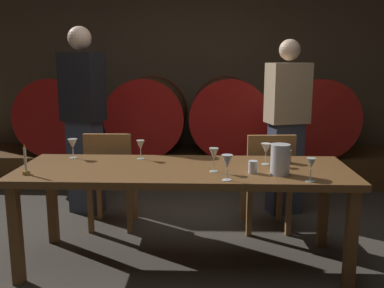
{
  "coord_description": "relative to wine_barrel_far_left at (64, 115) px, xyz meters",
  "views": [
    {
      "loc": [
        0.24,
        -2.86,
        1.5
      ],
      "look_at": [
        0.12,
        0.64,
        0.81
      ],
      "focal_mm": 40.48,
      "sensor_mm": 36.0,
      "label": 1
    }
  ],
  "objects": [
    {
      "name": "ground_plane",
      "position": [
        1.55,
        -2.42,
        -0.82
      ],
      "size": [
        8.09,
        8.09,
        0.0
      ],
      "primitive_type": "plane",
      "color": "#3F3A33"
    },
    {
      "name": "back_wall",
      "position": [
        1.55,
        0.55,
        0.56
      ],
      "size": [
        6.23,
        0.24,
        2.75
      ],
      "primitive_type": "cube",
      "color": "brown",
      "rests_on": "ground"
    },
    {
      "name": "barrel_shelf",
      "position": [
        1.55,
        0.0,
        -0.64
      ],
      "size": [
        5.6,
        0.9,
        0.36
      ],
      "primitive_type": "cube",
      "color": "brown",
      "rests_on": "ground"
    },
    {
      "name": "wine_barrel_far_left",
      "position": [
        0.0,
        0.0,
        0.0
      ],
      "size": [
        0.92,
        0.89,
        0.92
      ],
      "color": "brown",
      "rests_on": "barrel_shelf"
    },
    {
      "name": "wine_barrel_center_left",
      "position": [
        1.06,
        0.0,
        0.0
      ],
      "size": [
        0.92,
        0.89,
        0.92
      ],
      "color": "#513319",
      "rests_on": "barrel_shelf"
    },
    {
      "name": "wine_barrel_center_right",
      "position": [
        2.04,
        0.0,
        0.0
      ],
      "size": [
        0.92,
        0.89,
        0.92
      ],
      "color": "#513319",
      "rests_on": "barrel_shelf"
    },
    {
      "name": "wine_barrel_far_right",
      "position": [
        3.06,
        0.0,
        0.0
      ],
      "size": [
        0.92,
        0.89,
        0.92
      ],
      "color": "brown",
      "rests_on": "barrel_shelf"
    },
    {
      "name": "dining_table",
      "position": [
        1.62,
        -2.29,
        -0.15
      ],
      "size": [
        2.36,
        0.8,
        0.73
      ],
      "color": "brown",
      "rests_on": "ground"
    },
    {
      "name": "chair_left",
      "position": [
        0.95,
        -1.64,
        -0.33
      ],
      "size": [
        0.41,
        0.41,
        0.88
      ],
      "rotation": [
        0.0,
        0.0,
        3.16
      ],
      "color": "olive",
      "rests_on": "ground"
    },
    {
      "name": "chair_right",
      "position": [
        2.32,
        -1.65,
        -0.33
      ],
      "size": [
        0.43,
        0.43,
        0.88
      ],
      "rotation": [
        0.0,
        0.0,
        3.21
      ],
      "color": "olive",
      "rests_on": "ground"
    },
    {
      "name": "guest_left",
      "position": [
        0.6,
        -1.21,
        0.11
      ],
      "size": [
        0.44,
        0.36,
        1.79
      ],
      "rotation": [
        0.0,
        0.0,
        2.76
      ],
      "color": "#33384C",
      "rests_on": "ground"
    },
    {
      "name": "guest_right",
      "position": [
        2.55,
        -1.16,
        0.04
      ],
      "size": [
        0.43,
        0.34,
        1.68
      ],
      "rotation": [
        0.0,
        0.0,
        3.44
      ],
      "color": "#33384C",
      "rests_on": "ground"
    },
    {
      "name": "candle_center",
      "position": [
        0.58,
        -2.51,
        -0.02
      ],
      "size": [
        0.05,
        0.05,
        0.21
      ],
      "color": "olive",
      "rests_on": "dining_table"
    },
    {
      "name": "pitcher",
      "position": [
        2.28,
        -2.45,
        0.02
      ],
      "size": [
        0.13,
        0.13,
        0.21
      ],
      "color": "silver",
      "rests_on": "dining_table"
    },
    {
      "name": "wine_glass_far_left",
      "position": [
        0.74,
        -2.02,
        0.03
      ],
      "size": [
        0.08,
        0.08,
        0.15
      ],
      "color": "white",
      "rests_on": "dining_table"
    },
    {
      "name": "wine_glass_left",
      "position": [
        1.28,
        -2.03,
        0.02
      ],
      "size": [
        0.06,
        0.06,
        0.15
      ],
      "color": "silver",
      "rests_on": "dining_table"
    },
    {
      "name": "wine_glass_center_left",
      "position": [
        1.84,
        -2.4,
        0.04
      ],
      "size": [
        0.07,
        0.07,
        0.17
      ],
      "color": "silver",
      "rests_on": "dining_table"
    },
    {
      "name": "wine_glass_center_right",
      "position": [
        1.92,
        -2.61,
        0.04
      ],
      "size": [
        0.07,
        0.07,
        0.17
      ],
      "color": "white",
      "rests_on": "dining_table"
    },
    {
      "name": "wine_glass_right",
      "position": [
        2.22,
        -2.17,
        0.03
      ],
      "size": [
        0.07,
        0.07,
        0.16
      ],
      "color": "silver",
      "rests_on": "dining_table"
    },
    {
      "name": "wine_glass_far_right",
      "position": [
        2.44,
        -2.62,
        0.03
      ],
      "size": [
        0.06,
        0.06,
        0.15
      ],
      "color": "silver",
      "rests_on": "dining_table"
    },
    {
      "name": "cup_left",
      "position": [
        2.1,
        -2.42,
        -0.04
      ],
      "size": [
        0.06,
        0.06,
        0.09
      ],
      "primitive_type": "cylinder",
      "color": "silver",
      "rests_on": "dining_table"
    },
    {
      "name": "cup_right",
      "position": [
        2.38,
        -2.11,
        -0.03
      ],
      "size": [
        0.08,
        0.08,
        0.1
      ],
      "primitive_type": "cylinder",
      "color": "silver",
      "rests_on": "dining_table"
    }
  ]
}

